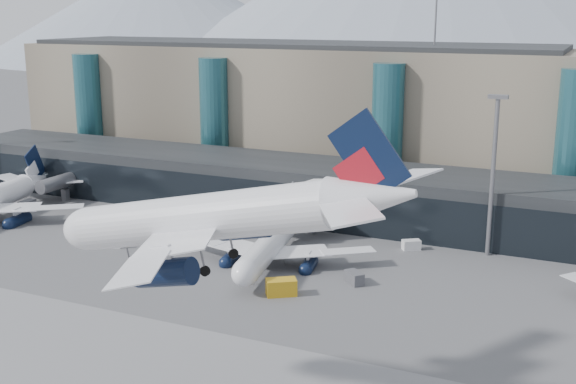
% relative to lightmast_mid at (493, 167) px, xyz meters
% --- Properties ---
extents(ground, '(900.00, 900.00, 0.00)m').
position_rel_lightmast_mid_xyz_m(ground, '(-30.00, -48.00, -14.42)').
color(ground, '#515154').
rests_on(ground, ground).
extents(concourse, '(170.00, 27.00, 10.00)m').
position_rel_lightmast_mid_xyz_m(concourse, '(-30.02, 9.73, -9.45)').
color(concourse, black).
rests_on(concourse, ground).
extents(terminal_main, '(130.00, 30.00, 31.00)m').
position_rel_lightmast_mid_xyz_m(terminal_main, '(-55.00, 42.00, 1.03)').
color(terminal_main, gray).
rests_on(terminal_main, ground).
extents(teal_towers, '(116.40, 19.40, 46.00)m').
position_rel_lightmast_mid_xyz_m(teal_towers, '(-44.99, 26.01, -0.41)').
color(teal_towers, '#245964').
rests_on(teal_towers, ground).
extents(lightmast_mid, '(3.00, 1.20, 25.60)m').
position_rel_lightmast_mid_xyz_m(lightmast_mid, '(0.00, 0.00, 0.00)').
color(lightmast_mid, slate).
rests_on(lightmast_mid, ground).
extents(hero_jet, '(35.82, 37.16, 11.96)m').
position_rel_lightmast_mid_xyz_m(hero_jet, '(-12.90, -60.02, 7.23)').
color(hero_jet, white).
rests_on(hero_jet, ground).
extents(jet_parked_mid, '(33.19, 33.64, 10.86)m').
position_rel_lightmast_mid_xyz_m(jet_parked_mid, '(-30.31, -15.65, -10.31)').
color(jet_parked_mid, white).
rests_on(jet_parked_mid, ground).
extents(veh_a, '(3.67, 2.73, 1.84)m').
position_rel_lightmast_mid_xyz_m(veh_a, '(-57.30, -21.52, -13.50)').
color(veh_a, silver).
rests_on(veh_a, ground).
extents(veh_c, '(3.44, 3.31, 1.74)m').
position_rel_lightmast_mid_xyz_m(veh_c, '(-15.23, -20.58, -13.55)').
color(veh_c, '#4D4D52').
rests_on(veh_c, ground).
extents(veh_d, '(3.27, 2.93, 1.66)m').
position_rel_lightmast_mid_xyz_m(veh_d, '(-11.75, -2.54, -13.59)').
color(veh_d, silver).
rests_on(veh_d, ground).
extents(veh_f, '(1.84, 3.38, 1.87)m').
position_rel_lightmast_mid_xyz_m(veh_f, '(-86.84, -9.86, -13.49)').
color(veh_f, '#4D4D52').
rests_on(veh_f, ground).
extents(veh_h, '(4.64, 4.11, 2.28)m').
position_rel_lightmast_mid_xyz_m(veh_h, '(-22.90, -28.90, -13.28)').
color(veh_h, gold).
rests_on(veh_h, ground).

